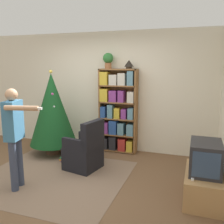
# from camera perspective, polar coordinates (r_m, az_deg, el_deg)

# --- Properties ---
(ground_plane) EXTENTS (14.00, 14.00, 0.00)m
(ground_plane) POSITION_cam_1_polar(r_m,az_deg,el_deg) (4.28, -10.41, -15.59)
(ground_plane) COLOR brown
(wall_back) EXTENTS (8.00, 0.10, 2.60)m
(wall_back) POSITION_cam_1_polar(r_m,az_deg,el_deg) (5.64, -1.15, 4.72)
(wall_back) COLOR silver
(wall_back) RESTS_ON ground_plane
(area_rug) EXTENTS (2.41, 2.19, 0.01)m
(area_rug) POSITION_cam_1_polar(r_m,az_deg,el_deg) (4.51, -13.20, -14.22)
(area_rug) COLOR #7F6651
(area_rug) RESTS_ON ground_plane
(bookshelf) EXTENTS (0.82, 0.27, 1.81)m
(bookshelf) POSITION_cam_1_polar(r_m,az_deg,el_deg) (5.39, 1.26, 0.11)
(bookshelf) COLOR brown
(bookshelf) RESTS_ON ground_plane
(tv_stand) EXTENTS (0.51, 0.93, 0.40)m
(tv_stand) POSITION_cam_1_polar(r_m,az_deg,el_deg) (3.90, 20.18, -15.50)
(tv_stand) COLOR tan
(tv_stand) RESTS_ON ground_plane
(television) EXTENTS (0.42, 0.60, 0.44)m
(television) POSITION_cam_1_polar(r_m,az_deg,el_deg) (3.74, 20.59, -9.70)
(television) COLOR #28282D
(television) RESTS_ON tv_stand
(game_remote) EXTENTS (0.04, 0.12, 0.02)m
(game_remote) POSITION_cam_1_polar(r_m,az_deg,el_deg) (3.56, 17.93, -14.21)
(game_remote) COLOR white
(game_remote) RESTS_ON tv_stand
(christmas_tree) EXTENTS (0.99, 0.99, 1.79)m
(christmas_tree) POSITION_cam_1_polar(r_m,az_deg,el_deg) (5.40, -13.47, 0.57)
(christmas_tree) COLOR #4C3323
(christmas_tree) RESTS_ON ground_plane
(armchair) EXTENTS (0.67, 0.66, 0.92)m
(armchair) POSITION_cam_1_polar(r_m,az_deg,el_deg) (4.63, -6.23, -9.06)
(armchair) COLOR black
(armchair) RESTS_ON ground_plane
(standing_person) EXTENTS (0.69, 0.46, 1.55)m
(standing_person) POSITION_cam_1_polar(r_m,az_deg,el_deg) (4.00, -21.37, -4.06)
(standing_person) COLOR #38425B
(standing_person) RESTS_ON ground_plane
(potted_plant) EXTENTS (0.22, 0.22, 0.33)m
(potted_plant) POSITION_cam_1_polar(r_m,az_deg,el_deg) (5.38, -0.90, 11.90)
(potted_plant) COLOR #935B38
(potted_plant) RESTS_ON bookshelf
(table_lamp) EXTENTS (0.20, 0.20, 0.18)m
(table_lamp) POSITION_cam_1_polar(r_m,az_deg,el_deg) (5.24, 3.91, 10.94)
(table_lamp) COLOR #473828
(table_lamp) RESTS_ON bookshelf
(book_pile_near_tree) EXTENTS (0.25, 0.19, 0.11)m
(book_pile_near_tree) POSITION_cam_1_polar(r_m,az_deg,el_deg) (5.08, -10.56, -10.54)
(book_pile_near_tree) COLOR #843889
(book_pile_near_tree) RESTS_ON ground_plane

